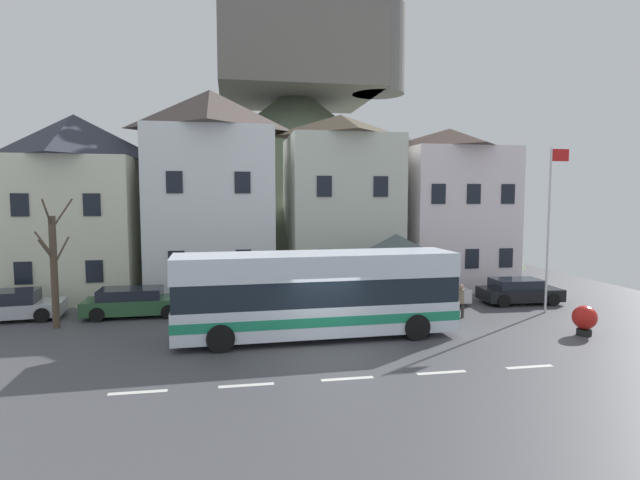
# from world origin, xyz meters

# --- Properties ---
(ground_plane) EXTENTS (40.00, 60.00, 0.07)m
(ground_plane) POSITION_xyz_m (0.00, -0.00, -0.03)
(ground_plane) COLOR #4A4A4F
(townhouse_00) EXTENTS (6.44, 6.57, 9.86)m
(townhouse_00) POSITION_xyz_m (-11.62, 12.25, 4.93)
(townhouse_00) COLOR silver
(townhouse_00) RESTS_ON ground_plane
(townhouse_01) EXTENTS (6.70, 6.20, 11.37)m
(townhouse_01) POSITION_xyz_m (-4.44, 12.07, 5.68)
(townhouse_01) COLOR white
(townhouse_01) RESTS_ON ground_plane
(townhouse_02) EXTENTS (6.15, 6.11, 10.21)m
(townhouse_02) POSITION_xyz_m (3.01, 12.02, 5.11)
(townhouse_02) COLOR silver
(townhouse_02) RESTS_ON ground_plane
(townhouse_03) EXTENTS (6.21, 6.64, 9.61)m
(townhouse_03) POSITION_xyz_m (9.91, 12.28, 4.80)
(townhouse_03) COLOR white
(townhouse_03) RESTS_ON ground_plane
(hilltop_castle) EXTENTS (39.01, 39.01, 21.86)m
(hilltop_castle) POSITION_xyz_m (2.49, 28.20, 8.22)
(hilltop_castle) COLOR #5C684F
(hilltop_castle) RESTS_ON ground_plane
(transit_bus) EXTENTS (10.90, 2.86, 3.30)m
(transit_bus) POSITION_xyz_m (-0.16, 1.86, 1.66)
(transit_bus) COLOR white
(transit_bus) RESTS_ON ground_plane
(bus_shelter) EXTENTS (3.60, 3.60, 3.65)m
(bus_shelter) POSITION_xyz_m (4.50, 6.18, 3.01)
(bus_shelter) COLOR #473D33
(bus_shelter) RESTS_ON ground_plane
(parked_car_00) EXTENTS (4.06, 2.10, 1.26)m
(parked_car_00) POSITION_xyz_m (11.12, 6.23, 0.62)
(parked_car_00) COLOR black
(parked_car_00) RESTS_ON ground_plane
(parked_car_01) EXTENTS (4.57, 1.96, 1.29)m
(parked_car_01) POSITION_xyz_m (-7.76, 6.76, 0.64)
(parked_car_01) COLOR #2E5A36
(parked_car_01) RESTS_ON ground_plane
(parked_car_02) EXTENTS (4.67, 2.05, 1.36)m
(parked_car_02) POSITION_xyz_m (6.01, 6.77, 0.67)
(parked_car_02) COLOR white
(parked_car_02) RESTS_ON ground_plane
(parked_car_03) EXTENTS (4.38, 2.37, 1.31)m
(parked_car_03) POSITION_xyz_m (-13.07, 6.96, 0.64)
(parked_car_03) COLOR silver
(parked_car_03) RESTS_ON ground_plane
(pedestrian_00) EXTENTS (0.33, 0.30, 1.52)m
(pedestrian_00) POSITION_xyz_m (4.96, 3.52, 0.84)
(pedestrian_00) COLOR #2D2D38
(pedestrian_00) RESTS_ON ground_plane
(pedestrian_01) EXTENTS (0.35, 0.38, 1.47)m
(pedestrian_01) POSITION_xyz_m (3.44, 3.48, 0.80)
(pedestrian_01) COLOR black
(pedestrian_01) RESTS_ON ground_plane
(pedestrian_02) EXTENTS (0.32, 0.32, 1.54)m
(pedestrian_02) POSITION_xyz_m (6.75, 3.81, 0.90)
(pedestrian_02) COLOR #38332D
(pedestrian_02) RESTS_ON ground_plane
(public_bench) EXTENTS (1.40, 0.48, 0.87)m
(public_bench) POSITION_xyz_m (5.54, 8.72, 0.46)
(public_bench) COLOR #33473D
(public_bench) RESTS_ON ground_plane
(flagpole) EXTENTS (0.95, 0.10, 7.71)m
(flagpole) POSITION_xyz_m (11.26, 4.11, 4.43)
(flagpole) COLOR silver
(flagpole) RESTS_ON ground_plane
(harbour_buoy) EXTENTS (0.93, 0.93, 1.18)m
(harbour_buoy) POSITION_xyz_m (10.27, 0.28, 0.66)
(harbour_buoy) COLOR black
(harbour_buoy) RESTS_ON ground_plane
(bare_tree_01) EXTENTS (1.45, 1.78, 5.38)m
(bare_tree_01) POSITION_xyz_m (-10.60, 5.16, 2.50)
(bare_tree_01) COLOR brown
(bare_tree_01) RESTS_ON ground_plane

